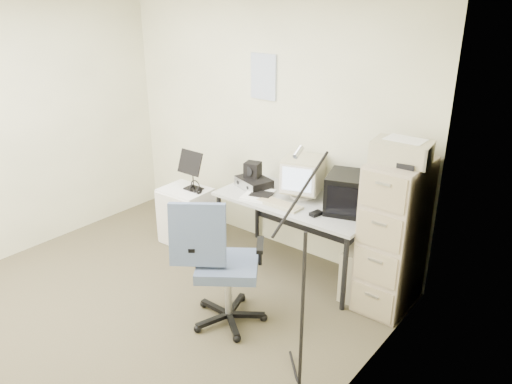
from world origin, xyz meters
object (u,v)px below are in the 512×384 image
Objects in this scene: filing_cabinet at (393,236)px; side_cart at (187,216)px; office_chair at (228,264)px; desk at (295,235)px.

side_cart is (-2.18, -0.28, -0.34)m from filing_cabinet.
filing_cabinet is 1.22× the size of office_chair.
office_chair is at bearing -130.96° from filing_cabinet.
filing_cabinet reaches higher than side_cart.
filing_cabinet reaches higher than office_chair.
filing_cabinet is at bearing 13.30° from office_chair.
filing_cabinet is at bearing 5.08° from side_cart.
office_chair is (0.04, -1.02, 0.17)m from desk.
office_chair reaches higher than side_cart.
desk is 1.25m from side_cart.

